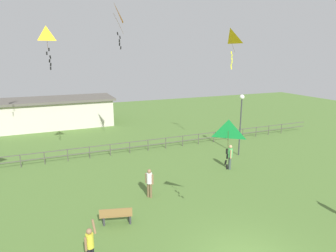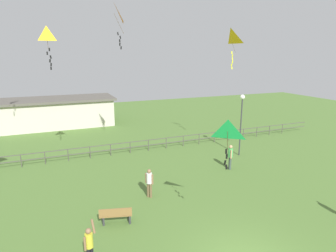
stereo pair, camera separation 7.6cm
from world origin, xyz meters
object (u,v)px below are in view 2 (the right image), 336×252
object	(u,v)px
park_bench	(116,215)
kite_0	(230,38)
kite_2	(227,133)
person_5	(149,181)
lamppost	(242,112)
person_0	(230,155)
kite_1	(47,37)
kite_3	(114,15)
person_2	(89,244)

from	to	relation	value
park_bench	kite_0	world-z (taller)	kite_0
kite_2	person_5	bearing A→B (deg)	104.97
lamppost	person_0	world-z (taller)	lamppost
kite_1	kite_3	distance (m)	4.34
kite_0	kite_1	xyz separation A→B (m)	(-12.21, 1.07, -0.12)
lamppost	person_2	world-z (taller)	lamppost
kite_3	kite_1	bearing A→B (deg)	-179.77
person_2	kite_1	distance (m)	12.46
park_bench	person_5	distance (m)	3.01
lamppost	kite_0	distance (m)	5.53
person_0	person_2	xyz separation A→B (m)	(-10.22, -5.96, -0.07)
lamppost	kite_3	world-z (taller)	kite_3
lamppost	kite_2	xyz separation A→B (m)	(-7.40, -9.02, 1.39)
kite_0	kite_3	distance (m)	8.29
kite_0	kite_2	world-z (taller)	kite_0
person_2	lamppost	bearing A→B (deg)	32.86
lamppost	park_bench	size ratio (longest dim) A/B	3.08
lamppost	person_5	size ratio (longest dim) A/B	2.90
person_5	kite_3	size ratio (longest dim) A/B	0.57
lamppost	kite_3	size ratio (longest dim) A/B	1.67
person_2	kite_0	bearing A→B (deg)	36.74
lamppost	person_0	bearing A→B (deg)	-137.46
lamppost	person_5	bearing A→B (deg)	-156.26
lamppost	kite_1	world-z (taller)	kite_1
lamppost	person_0	xyz separation A→B (m)	(-2.34, -2.14, -2.45)
person_5	kite_2	distance (m)	6.60
person_5	kite_3	world-z (taller)	kite_3
kite_0	person_0	bearing A→B (deg)	-116.60
lamppost	person_2	bearing A→B (deg)	-147.14
park_bench	person_0	size ratio (longest dim) A/B	0.90
person_0	kite_2	world-z (taller)	kite_2
lamppost	person_0	size ratio (longest dim) A/B	2.77
person_0	person_2	distance (m)	11.83
lamppost	kite_3	distance (m)	11.43
person_0	kite_2	xyz separation A→B (m)	(-5.07, -6.87, 3.84)
person_5	kite_2	size ratio (longest dim) A/B	0.82
person_0	kite_0	size ratio (longest dim) A/B	0.61
kite_2	kite_3	size ratio (longest dim) A/B	0.70
person_0	kite_1	xyz separation A→B (m)	(-10.88, 3.72, 7.74)
lamppost	person_5	world-z (taller)	lamppost
kite_1	kite_2	bearing A→B (deg)	-61.24
person_5	kite_0	distance (m)	11.92
lamppost	park_bench	bearing A→B (deg)	-152.57
park_bench	person_2	xyz separation A→B (m)	(-1.48, -2.36, 0.46)
park_bench	kite_1	world-z (taller)	kite_1
kite_3	lamppost	bearing A→B (deg)	-9.92
person_0	kite_3	xyz separation A→B (m)	(-6.78, 3.74, 9.16)
kite_0	kite_2	distance (m)	12.16
kite_0	kite_3	world-z (taller)	kite_3
kite_1	kite_2	distance (m)	12.70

